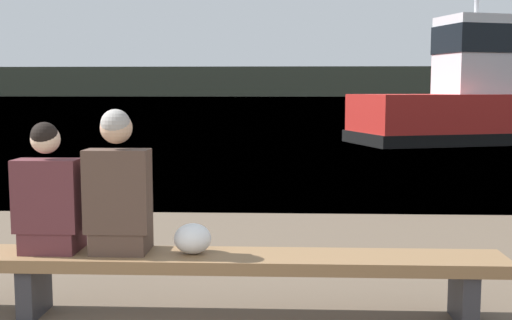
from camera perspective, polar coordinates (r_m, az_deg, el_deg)
The scene contains 7 objects.
water_surface at distance 128.43m, azimuth 1.91°, elevation 5.56°, with size 240.00×240.00×0.00m, color #426B8E.
far_shoreline at distance 153.62m, azimuth 2.02°, elevation 6.96°, with size 600.00×12.00×6.85m, color #424738.
bench_main at distance 4.99m, azimuth -19.19°, elevation -8.67°, with size 6.79×0.47×0.47m.
person_left at distance 4.84m, azimuth -17.97°, elevation -3.11°, with size 0.46×0.37×0.95m.
person_right at distance 4.67m, azimuth -12.14°, elevation -2.56°, with size 0.46×0.37×1.04m.
shopping_bag at distance 4.65m, azimuth -5.65°, elevation -6.97°, with size 0.27×0.24×0.22m.
tugboat_red at distance 21.08m, azimuth 18.71°, elevation 4.82°, with size 7.82×4.98×6.90m.
Camera 1 is at (1.33, -1.96, 1.64)m, focal length 45.00 mm.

